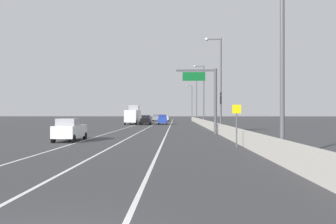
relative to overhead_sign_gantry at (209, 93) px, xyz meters
name	(u,v)px	position (x,y,z in m)	size (l,w,h in m)	color
ground_plane	(163,125)	(-6.38, 30.76, -4.73)	(320.00, 320.00, 0.00)	#38383A
lane_stripe_left	(131,126)	(-11.88, 21.76, -4.73)	(0.16, 130.00, 0.00)	silver
lane_stripe_center	(150,126)	(-8.38, 21.76, -4.73)	(0.16, 130.00, 0.00)	silver
lane_stripe_right	(170,126)	(-4.88, 21.76, -4.73)	(0.16, 130.00, 0.00)	silver
jersey_barrier_right	(214,127)	(1.34, 6.76, -4.18)	(0.60, 120.00, 1.10)	#B2ADA3
overhead_sign_gantry	(209,93)	(0.00, 0.00, 0.00)	(4.68, 0.36, 7.50)	#47474C
speed_advisory_sign	(237,123)	(0.44, -15.18, -2.96)	(0.60, 0.11, 3.00)	#4C4C51
lamp_post_right_near	(278,31)	(1.61, -20.87, 2.03)	(2.14, 0.44, 11.98)	#4C4C51
lamp_post_right_second	(219,79)	(1.68, 4.14, 2.03)	(2.14, 0.44, 11.98)	#4C4C51
lamp_post_right_third	(203,91)	(1.55, 29.15, 2.03)	(2.14, 0.44, 11.98)	#4C4C51
lamp_post_right_fourth	(196,97)	(1.62, 54.15, 2.03)	(2.14, 0.44, 11.98)	#4C4C51
lamp_post_right_fifth	(191,100)	(1.54, 79.16, 2.03)	(2.14, 0.44, 11.98)	#4C4C51
car_gray_0	(156,118)	(-9.65, 61.35, -3.76)	(2.05, 4.11, 1.94)	slate
car_silver_1	(166,118)	(-6.78, 58.30, -3.79)	(1.98, 4.33, 1.87)	#B7B7BC
car_black_2	(146,120)	(-9.90, 29.99, -3.76)	(1.94, 4.14, 1.94)	black
car_blue_3	(163,120)	(-6.58, 31.95, -3.70)	(1.92, 4.16, 2.06)	#1E389E
car_yellow_4	(139,119)	(-12.64, 41.60, -3.80)	(1.77, 4.49, 1.86)	gold
car_white_5	(70,130)	(-12.93, -9.91, -3.75)	(1.86, 4.42, 1.95)	white
box_truck	(133,116)	(-12.85, 32.18, -2.88)	(2.60, 7.95, 4.07)	silver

